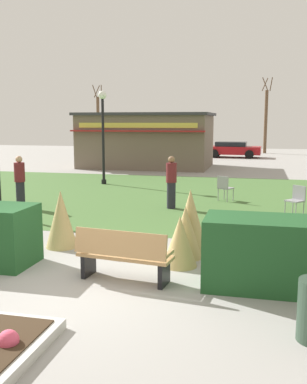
{
  "coord_description": "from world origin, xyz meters",
  "views": [
    {
      "loc": [
        2.88,
        -6.78,
        2.8
      ],
      "look_at": [
        0.26,
        4.34,
        0.98
      ],
      "focal_mm": 41.87,
      "sensor_mm": 36.0,
      "label": 1
    }
  ],
  "objects_px": {
    "park_bench": "(123,255)",
    "person_standing": "(171,182)",
    "parked_car_center_slot": "(233,149)",
    "tree_right_bg": "(98,122)",
    "lamppost_far": "(103,126)",
    "cafe_chair_east": "(297,198)",
    "person_strolling": "(20,181)",
    "food_kiosk": "(147,140)",
    "tree_left_bg": "(266,120)",
    "parked_car_west_slot": "(169,148)",
    "cafe_chair_west": "(224,186)"
  },
  "relations": [
    {
      "from": "parked_car_west_slot",
      "to": "person_standing",
      "type": "bearing_deg",
      "value": -78.4
    },
    {
      "from": "cafe_chair_west",
      "to": "person_standing",
      "type": "bearing_deg",
      "value": -131.9
    },
    {
      "from": "lamppost_far",
      "to": "parked_car_west_slot",
      "type": "xyz_separation_m",
      "value": [
        -0.32,
        16.25,
        -1.93
      ]
    },
    {
      "from": "park_bench",
      "to": "tree_right_bg",
      "type": "relative_size",
      "value": 0.29
    },
    {
      "from": "cafe_chair_west",
      "to": "cafe_chair_east",
      "type": "xyz_separation_m",
      "value": [
        2.28,
        -1.94,
        0.0
      ]
    },
    {
      "from": "parked_car_west_slot",
      "to": "tree_right_bg",
      "type": "relative_size",
      "value": 0.7
    },
    {
      "from": "person_standing",
      "to": "tree_right_bg",
      "type": "height_order",
      "value": "tree_right_bg"
    },
    {
      "from": "cafe_chair_east",
      "to": "parked_car_center_slot",
      "type": "relative_size",
      "value": 0.21
    },
    {
      "from": "tree_left_bg",
      "to": "parked_car_center_slot",
      "type": "bearing_deg",
      "value": -115.51
    },
    {
      "from": "cafe_chair_west",
      "to": "tree_right_bg",
      "type": "relative_size",
      "value": 0.15
    },
    {
      "from": "tree_left_bg",
      "to": "person_strolling",
      "type": "bearing_deg",
      "value": -106.29
    },
    {
      "from": "food_kiosk",
      "to": "person_strolling",
      "type": "height_order",
      "value": "food_kiosk"
    },
    {
      "from": "cafe_chair_west",
      "to": "tree_left_bg",
      "type": "relative_size",
      "value": 0.14
    },
    {
      "from": "person_strolling",
      "to": "tree_right_bg",
      "type": "height_order",
      "value": "tree_right_bg"
    },
    {
      "from": "cafe_chair_west",
      "to": "person_standing",
      "type": "height_order",
      "value": "person_standing"
    },
    {
      "from": "food_kiosk",
      "to": "cafe_chair_west",
      "type": "height_order",
      "value": "food_kiosk"
    },
    {
      "from": "person_strolling",
      "to": "tree_left_bg",
      "type": "xyz_separation_m",
      "value": [
        7.97,
        27.26,
        1.99
      ]
    },
    {
      "from": "person_standing",
      "to": "parked_car_center_slot",
      "type": "xyz_separation_m",
      "value": [
        0.7,
        21.1,
        -0.22
      ]
    },
    {
      "from": "parked_car_center_slot",
      "to": "tree_right_bg",
      "type": "height_order",
      "value": "tree_right_bg"
    },
    {
      "from": "park_bench",
      "to": "person_standing",
      "type": "relative_size",
      "value": 1.04
    },
    {
      "from": "tree_left_bg",
      "to": "tree_right_bg",
      "type": "height_order",
      "value": "tree_left_bg"
    },
    {
      "from": "cafe_chair_east",
      "to": "person_standing",
      "type": "bearing_deg",
      "value": 177.01
    },
    {
      "from": "cafe_chair_east",
      "to": "parked_car_west_slot",
      "type": "height_order",
      "value": "parked_car_west_slot"
    },
    {
      "from": "park_bench",
      "to": "tree_left_bg",
      "type": "distance_m",
      "value": 33.2
    },
    {
      "from": "parked_car_center_slot",
      "to": "tree_right_bg",
      "type": "distance_m",
      "value": 13.53
    },
    {
      "from": "person_strolling",
      "to": "person_standing",
      "type": "relative_size",
      "value": 1.0
    },
    {
      "from": "lamppost_far",
      "to": "tree_right_bg",
      "type": "bearing_deg",
      "value": 110.79
    },
    {
      "from": "cafe_chair_east",
      "to": "tree_left_bg",
      "type": "height_order",
      "value": "tree_left_bg"
    },
    {
      "from": "cafe_chair_west",
      "to": "parked_car_west_slot",
      "type": "bearing_deg",
      "value": 106.93
    },
    {
      "from": "food_kiosk",
      "to": "person_standing",
      "type": "distance_m",
      "value": 13.29
    },
    {
      "from": "park_bench",
      "to": "food_kiosk",
      "type": "distance_m",
      "value": 19.92
    },
    {
      "from": "cafe_chair_east",
      "to": "parked_car_center_slot",
      "type": "distance_m",
      "value": 21.54
    },
    {
      "from": "cafe_chair_west",
      "to": "person_strolling",
      "type": "xyz_separation_m",
      "value": [
        -6.36,
        -2.73,
        0.33
      ]
    },
    {
      "from": "parked_car_west_slot",
      "to": "tree_left_bg",
      "type": "distance_m",
      "value": 9.37
    },
    {
      "from": "park_bench",
      "to": "lamppost_far",
      "type": "distance_m",
      "value": 12.6
    },
    {
      "from": "food_kiosk",
      "to": "tree_left_bg",
      "type": "distance_m",
      "value": 15.43
    },
    {
      "from": "lamppost_far",
      "to": "tree_right_bg",
      "type": "height_order",
      "value": "tree_right_bg"
    },
    {
      "from": "person_strolling",
      "to": "park_bench",
      "type": "bearing_deg",
      "value": 17.29
    },
    {
      "from": "person_standing",
      "to": "parked_car_center_slot",
      "type": "bearing_deg",
      "value": -125.61
    },
    {
      "from": "parked_car_west_slot",
      "to": "food_kiosk",
      "type": "bearing_deg",
      "value": -87.63
    },
    {
      "from": "lamppost_far",
      "to": "cafe_chair_east",
      "type": "height_order",
      "value": "lamppost_far"
    },
    {
      "from": "person_strolling",
      "to": "tree_right_bg",
      "type": "xyz_separation_m",
      "value": [
        -7.1,
        26.59,
        1.79
      ]
    },
    {
      "from": "lamppost_far",
      "to": "tree_left_bg",
      "type": "height_order",
      "value": "tree_left_bg"
    },
    {
      "from": "person_standing",
      "to": "tree_left_bg",
      "type": "height_order",
      "value": "tree_left_bg"
    },
    {
      "from": "parked_car_center_slot",
      "to": "food_kiosk",
      "type": "bearing_deg",
      "value": -118.99
    },
    {
      "from": "tree_left_bg",
      "to": "tree_right_bg",
      "type": "xyz_separation_m",
      "value": [
        -15.06,
        -0.67,
        -0.2
      ]
    },
    {
      "from": "parked_car_west_slot",
      "to": "tree_left_bg",
      "type": "relative_size",
      "value": 0.66
    },
    {
      "from": "food_kiosk",
      "to": "parked_car_west_slot",
      "type": "xyz_separation_m",
      "value": [
        -0.35,
        8.45,
        -1.0
      ]
    },
    {
      "from": "lamppost_far",
      "to": "cafe_chair_west",
      "type": "bearing_deg",
      "value": -29.13
    },
    {
      "from": "cafe_chair_west",
      "to": "person_standing",
      "type": "relative_size",
      "value": 0.53
    }
  ]
}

